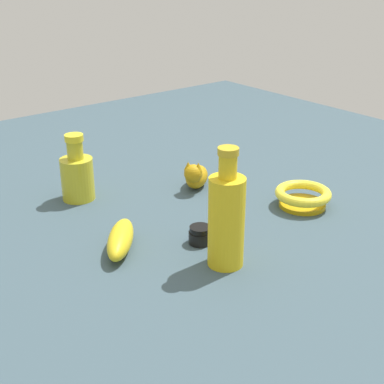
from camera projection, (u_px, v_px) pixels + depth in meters
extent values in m
plane|color=#384C56|center=(192.00, 211.00, 1.28)|extent=(2.00, 2.00, 0.00)
cylinder|color=gold|center=(226.00, 222.00, 1.03)|extent=(0.07, 0.07, 0.18)
cylinder|color=gold|center=(228.00, 167.00, 0.99)|extent=(0.03, 0.03, 0.04)
cylinder|color=gold|center=(228.00, 151.00, 0.97)|extent=(0.04, 0.04, 0.01)
ellipsoid|color=gold|center=(120.00, 239.00, 1.10)|extent=(0.14, 0.15, 0.05)
cylinder|color=black|center=(200.00, 237.00, 1.14)|extent=(0.05, 0.05, 0.03)
cylinder|color=yellow|center=(200.00, 233.00, 1.13)|extent=(0.04, 0.04, 0.00)
cylinder|color=black|center=(200.00, 229.00, 1.13)|extent=(0.04, 0.04, 0.01)
cylinder|color=gold|center=(78.00, 179.00, 1.32)|extent=(0.08, 0.08, 0.10)
cylinder|color=gold|center=(75.00, 150.00, 1.30)|extent=(0.04, 0.04, 0.04)
cylinder|color=yellow|center=(74.00, 138.00, 1.28)|extent=(0.04, 0.04, 0.02)
cylinder|color=#B8950F|center=(302.00, 204.00, 1.30)|extent=(0.11, 0.11, 0.01)
torus|color=yellow|center=(303.00, 193.00, 1.29)|extent=(0.13, 0.13, 0.02)
ellipsoid|color=#B4840F|center=(197.00, 177.00, 1.40)|extent=(0.11, 0.10, 0.05)
sphere|color=#B4840F|center=(193.00, 174.00, 1.36)|extent=(0.05, 0.05, 0.05)
cone|color=#B4840F|center=(198.00, 167.00, 1.35)|extent=(0.02, 0.02, 0.02)
cone|color=#B4840F|center=(188.00, 166.00, 1.35)|extent=(0.02, 0.02, 0.02)
ellipsoid|color=#B4840F|center=(200.00, 174.00, 1.45)|extent=(0.04, 0.04, 0.02)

